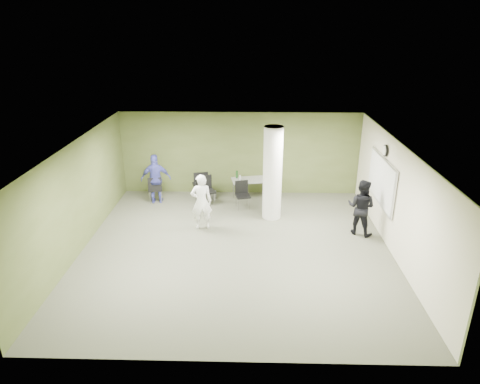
{
  "coord_description": "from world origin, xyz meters",
  "views": [
    {
      "loc": [
        0.36,
        -9.83,
        5.52
      ],
      "look_at": [
        0.07,
        1.0,
        1.2
      ],
      "focal_mm": 32.0,
      "sensor_mm": 36.0,
      "label": 1
    }
  ],
  "objects_px": {
    "woman_white": "(201,202)",
    "folding_table": "(254,180)",
    "man_black": "(361,207)",
    "man_blue": "(156,179)",
    "chair_back_left": "(155,187)"
  },
  "relations": [
    {
      "from": "woman_white",
      "to": "man_black",
      "type": "height_order",
      "value": "woman_white"
    },
    {
      "from": "chair_back_left",
      "to": "man_blue",
      "type": "distance_m",
      "value": 0.3
    },
    {
      "from": "chair_back_left",
      "to": "woman_white",
      "type": "bearing_deg",
      "value": 120.58
    },
    {
      "from": "folding_table",
      "to": "man_blue",
      "type": "bearing_deg",
      "value": 174.28
    },
    {
      "from": "folding_table",
      "to": "man_blue",
      "type": "relative_size",
      "value": 0.99
    },
    {
      "from": "folding_table",
      "to": "man_black",
      "type": "bearing_deg",
      "value": -51.22
    },
    {
      "from": "woman_white",
      "to": "man_blue",
      "type": "xyz_separation_m",
      "value": [
        -1.67,
        1.84,
        0.0
      ]
    },
    {
      "from": "chair_back_left",
      "to": "woman_white",
      "type": "distance_m",
      "value": 2.54
    },
    {
      "from": "folding_table",
      "to": "man_blue",
      "type": "distance_m",
      "value": 3.19
    },
    {
      "from": "folding_table",
      "to": "man_blue",
      "type": "height_order",
      "value": "man_blue"
    },
    {
      "from": "folding_table",
      "to": "chair_back_left",
      "type": "height_order",
      "value": "folding_table"
    },
    {
      "from": "man_black",
      "to": "man_blue",
      "type": "height_order",
      "value": "man_blue"
    },
    {
      "from": "man_blue",
      "to": "man_black",
      "type": "bearing_deg",
      "value": 153.07
    },
    {
      "from": "man_black",
      "to": "man_blue",
      "type": "distance_m",
      "value": 6.43
    },
    {
      "from": "woman_white",
      "to": "folding_table",
      "type": "bearing_deg",
      "value": -135.46
    }
  ]
}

